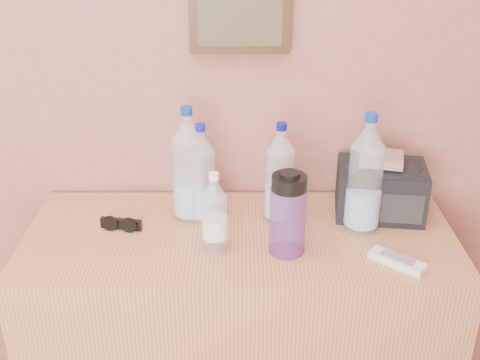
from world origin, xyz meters
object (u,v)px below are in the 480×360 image
Objects in this scene: ac_remote at (397,261)px; sunglasses at (121,224)px; pet_small at (215,217)px; dresser at (240,338)px; nalgene_bottle at (288,213)px; foil_packet at (381,159)px; pet_large_d at (365,180)px; pet_large_b at (189,170)px; toiletry_bag at (381,187)px; pet_large_a at (202,178)px; pet_large_c at (280,178)px.

sunglasses is at bearing -154.33° from ac_remote.
pet_small is 1.56× the size of ac_remote.
nalgene_bottle is (0.13, -0.09, 0.52)m from dresser.
foil_packet is at bearing 35.06° from nalgene_bottle.
foil_packet is (0.29, 0.21, 0.07)m from nalgene_bottle.
ac_remote is at bearing -71.74° from pet_large_d.
pet_small is at bearing -66.33° from pet_large_b.
sunglasses is (-0.72, -0.00, -0.15)m from pet_large_d.
dresser is 4.80× the size of toiletry_bag.
pet_large_b is 0.22m from pet_small.
pet_small is 1.91× the size of foil_packet.
pet_large_d is at bearing -7.58° from pet_large_a.
pet_large_d reaches higher than pet_large_b.
dresser is at bearing -34.23° from pet_large_b.
pet_large_c is at bearing -165.91° from toiletry_bag.
pet_large_a is 0.54m from foil_packet.
dresser is 0.67m from toiletry_bag.
nalgene_bottle is at bearing -1.86° from pet_small.
pet_large_a is 0.31m from nalgene_bottle.
pet_large_a is 0.28m from sunglasses.
pet_small is 0.98× the size of nalgene_bottle.
pet_large_d reaches higher than nalgene_bottle.
toiletry_bag is at bearing 22.97° from pet_small.
dresser is 4.04× the size of pet_large_c.
pet_large_a is 0.62m from ac_remote.
pet_large_b reaches higher than sunglasses.
pet_large_b is 0.58m from foil_packet.
toiletry_bag is at bearing 16.35° from dresser.
pet_large_a is (-0.12, 0.10, 0.54)m from dresser.
foil_packet is at bearing 14.85° from dresser.
pet_large_d is at bearing 5.50° from dresser.
dresser is 5.29× the size of pet_small.
pet_large_d is 0.74m from sunglasses.
toiletry_bag is at bearing 127.77° from ac_remote.
sunglasses is at bearing -164.15° from pet_large_a.
pet_large_b is 2.85× the size of sunglasses.
pet_large_d is at bearing -12.85° from pet_large_c.
pet_small is at bearing -11.89° from sunglasses.
pet_small is (0.05, -0.19, -0.03)m from pet_large_a.
pet_small is 0.32m from sunglasses.
pet_large_b reaches higher than nalgene_bottle.
nalgene_bottle is (0.29, -0.20, -0.04)m from pet_large_b.
pet_large_c is 0.26m from pet_small.
pet_large_a is 1.28× the size of pet_small.
toiletry_bag is (0.59, 0.02, -0.07)m from pet_large_b.
pet_large_d is 0.14m from toiletry_bag.
toiletry_bag is (0.31, 0.22, -0.03)m from nalgene_bottle.
foil_packet is at bearing 16.24° from sunglasses.
nalgene_bottle is (0.01, -0.18, -0.02)m from pet_large_c.
ac_remote is at bearing -25.49° from pet_large_a.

